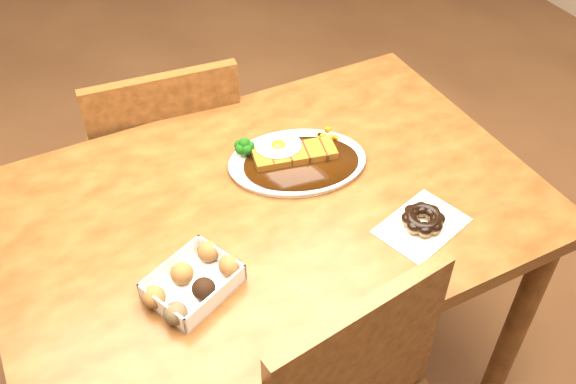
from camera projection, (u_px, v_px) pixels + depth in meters
name	position (u px, v px, depth m)	size (l,w,h in m)	color
ground	(274.00, 378.00, 1.95)	(6.00, 6.00, 0.00)	brown
table	(270.00, 232.00, 1.50)	(1.20, 0.80, 0.75)	#44250D
chair_far	(167.00, 165.00, 1.93)	(0.46, 0.46, 0.87)	#44250D
katsu_curry_plate	(295.00, 159.00, 1.51)	(0.37, 0.31, 0.06)	white
donut_box	(193.00, 282.00, 1.24)	(0.20, 0.18, 0.05)	white
pon_de_ring	(423.00, 220.00, 1.36)	(0.22, 0.18, 0.04)	silver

